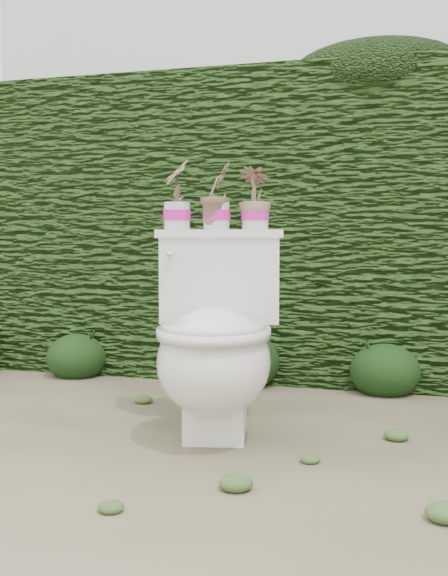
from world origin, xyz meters
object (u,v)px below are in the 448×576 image
(toilet, at_px, (216,343))
(potted_plant_right, at_px, (255,200))
(potted_plant_center, at_px, (216,198))
(potted_plant_left, at_px, (177,196))

(toilet, distance_m, potted_plant_right, 0.60)
(toilet, relative_size, potted_plant_center, 3.04)
(potted_plant_left, height_order, potted_plant_center, potted_plant_left)
(potted_plant_left, bearing_deg, toilet, 15.10)
(toilet, relative_size, potted_plant_right, 3.33)
(potted_plant_right, bearing_deg, potted_plant_center, 26.00)
(potted_plant_right, bearing_deg, toilet, 85.84)
(potted_plant_center, bearing_deg, potted_plant_left, 117.41)
(potted_plant_left, xyz_separation_m, potted_plant_center, (0.15, 0.04, -0.01))
(toilet, xyz_separation_m, potted_plant_right, (0.08, 0.26, 0.54))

